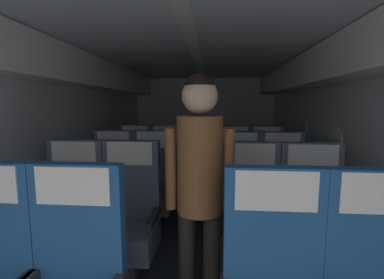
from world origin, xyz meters
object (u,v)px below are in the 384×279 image
seat_d_left_window (134,168)px  flight_attendant (200,175)px  seat_b_left_aisle (128,219)px  seat_b_right_window (250,224)px  seat_c_right_aisle (283,190)px  seat_b_right_aisle (313,227)px  seat_b_left_window (72,217)px  seat_d_left_aisle (166,169)px  seat_d_right_aisle (267,170)px  seat_c_left_aisle (152,186)px  seat_c_right_window (239,189)px  seat_c_left_window (112,186)px  seat_d_right_window (234,170)px

seat_d_left_window → flight_attendant: flight_attendant is taller
seat_b_left_aisle → flight_attendant: 0.98m
seat_b_right_window → seat_c_right_aisle: size_ratio=1.00×
seat_b_right_window → seat_b_right_aisle: bearing=-1.3°
seat_b_left_window → seat_b_right_window: same height
seat_b_right_window → seat_d_left_aisle: size_ratio=1.00×
seat_b_left_window → seat_d_right_aisle: bearing=42.6°
seat_b_left_window → flight_attendant: (1.13, -0.50, 0.54)m
seat_c_left_aisle → flight_attendant: size_ratio=0.70×
seat_c_right_window → seat_d_left_aisle: same height
seat_c_left_window → seat_d_left_window: 0.93m
seat_c_left_aisle → seat_c_right_window: same height
seat_b_left_aisle → seat_c_right_window: (1.03, 0.90, 0.00)m
seat_c_right_aisle → seat_d_right_window: size_ratio=1.00×
seat_d_right_aisle → seat_d_right_window: (-0.49, -0.00, 0.00)m
seat_c_left_aisle → seat_d_right_window: size_ratio=1.00×
seat_b_left_aisle → seat_c_left_window: (-0.50, 0.91, 0.00)m
seat_b_left_aisle → seat_d_right_aisle: 2.40m
seat_b_left_window → seat_c_right_window: size_ratio=1.00×
seat_d_right_aisle → seat_d_left_aisle: bearing=-179.8°
seat_c_right_aisle → seat_d_right_window: (-0.48, 0.93, 0.00)m
seat_b_left_window → flight_attendant: 1.35m
seat_b_right_window → seat_d_left_window: same height
seat_d_right_aisle → seat_d_right_window: bearing=-179.4°
seat_c_left_window → seat_d_left_aisle: same height
seat_d_right_window → seat_c_left_window: bearing=-148.7°
seat_c_right_window → seat_d_left_aisle: (-1.04, 0.94, 0.00)m
seat_c_right_aisle → seat_d_right_aisle: 0.94m
seat_c_right_aisle → seat_b_right_aisle: bearing=-89.7°
seat_b_right_aisle → seat_d_right_aisle: (0.00, 1.87, 0.00)m
seat_d_right_aisle → flight_attendant: size_ratio=0.70×
seat_c_left_window → seat_c_left_aisle: 0.49m
seat_b_left_aisle → seat_d_left_aisle: 1.84m
seat_c_left_window → seat_b_left_window: bearing=-90.1°
seat_c_left_window → seat_c_right_window: size_ratio=1.00×
seat_c_right_window → seat_d_left_aisle: 1.40m
seat_c_left_aisle → seat_c_right_aisle: same height
seat_b_left_aisle → seat_b_right_window: same height
seat_c_left_window → seat_d_right_window: 1.79m
seat_b_right_window → flight_attendant: bearing=-128.1°
seat_d_right_aisle → flight_attendant: flight_attendant is taller
seat_d_right_window → flight_attendant: (-0.40, -2.35, 0.54)m
seat_b_right_aisle → seat_d_left_window: same height
seat_d_right_aisle → seat_d_right_window: same height
seat_d_left_window → seat_d_right_aisle: (2.03, 0.01, 0.00)m
seat_d_right_window → seat_b_left_window: bearing=-129.6°
seat_b_left_aisle → seat_c_right_aisle: same height
seat_b_right_aisle → seat_c_left_aisle: bearing=148.1°
seat_b_left_aisle → flight_attendant: size_ratio=0.70×
seat_c_right_window → seat_d_left_window: same height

